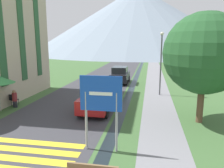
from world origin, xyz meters
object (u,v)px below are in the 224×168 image
Objects in this scene: parked_car_far at (120,75)px; tree_by_path at (204,54)px; road_sign at (101,102)px; streetlamp at (161,58)px; cafe_chair_far_left at (14,99)px; cafe_chair_far_right at (11,99)px; person_seated_far at (15,98)px; parked_car_near at (97,98)px.

parked_car_far is 0.64× the size of tree_by_path.
road_sign is 10.75m from streetlamp.
cafe_chair_far_right is at bearing 150.39° from cafe_chair_far_left.
streetlamp is (4.07, -4.68, 2.21)m from parked_car_far.
cafe_chair_far_right is 11.99m from streetlamp.
tree_by_path is (12.49, -1.05, 3.36)m from cafe_chair_far_right.
streetlamp reaches higher than cafe_chair_far_right.
person_seated_far is (0.50, -0.32, 0.17)m from cafe_chair_far_right.
person_seated_far is at bearing -120.47° from parked_car_far.
streetlamp reaches higher than cafe_chair_far_left.
tree_by_path reaches higher than streetlamp.
road_sign reaches higher than parked_car_near.
parked_car_far is at bearing 94.90° from road_sign.
parked_car_near reaches higher than person_seated_far.
parked_car_far is 12.76m from tree_by_path.
parked_car_near and parked_car_far have the same top height.
tree_by_path is at bearing -3.47° from person_seated_far.
tree_by_path is at bearing -7.51° from parked_car_near.
streetlamp is at bearing 30.76° from cafe_chair_far_right.
parked_car_near is 5.84m from person_seated_far.
parked_car_near is at bearing -90.67° from parked_car_far.
tree_by_path reaches higher than parked_car_far.
cafe_chair_far_left is 0.14× the size of tree_by_path.
parked_car_far is at bearing 89.33° from parked_car_near.
road_sign is 5.32m from parked_car_near.
cafe_chair_far_left is 0.16× the size of streetlamp.
road_sign is 0.52× the size of tree_by_path.
road_sign is at bearing -48.71° from cafe_chair_far_left.
cafe_chair_far_left is at bearing -10.63° from cafe_chair_far_right.
streetlamp is at bearing 107.74° from tree_by_path.
cafe_chair_far_right is at bearing 175.20° from tree_by_path.
streetlamp is (4.18, 5.36, 2.21)m from parked_car_near.
road_sign is at bearing -138.74° from tree_by_path.
parked_car_far reaches higher than cafe_chair_far_left.
cafe_chair_far_left is at bearing -153.16° from streetlamp.
person_seated_far is (0.24, -0.25, 0.17)m from cafe_chair_far_left.
road_sign is 2.57× the size of person_seated_far.
person_seated_far is at bearing -151.49° from streetlamp.
person_seated_far reaches higher than cafe_chair_far_left.
parked_car_far is 3.14× the size of person_seated_far.
cafe_chair_far_left is at bearing 145.45° from road_sign.
parked_car_near is 4.56× the size of cafe_chair_far_right.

